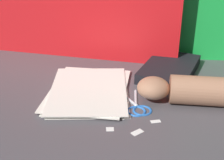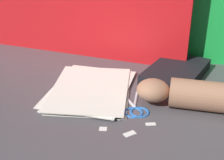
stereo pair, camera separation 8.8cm
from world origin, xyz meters
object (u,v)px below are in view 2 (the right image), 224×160
(paper_stack, at_px, (91,89))
(scissors, at_px, (135,108))
(book_closed, at_px, (176,72))
(hand_forearm, at_px, (194,95))

(paper_stack, distance_m, scissors, 0.17)
(paper_stack, bearing_deg, scissors, -30.62)
(paper_stack, xyz_separation_m, book_closed, (0.26, 0.14, 0.01))
(scissors, bearing_deg, hand_forearm, 11.87)
(paper_stack, relative_size, hand_forearm, 1.05)
(paper_stack, bearing_deg, hand_forearm, -9.90)
(paper_stack, relative_size, scissors, 2.16)
(paper_stack, relative_size, book_closed, 1.10)
(book_closed, bearing_deg, paper_stack, -150.97)
(paper_stack, height_order, scissors, paper_stack)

